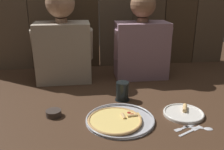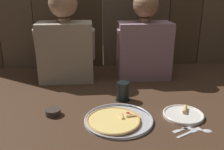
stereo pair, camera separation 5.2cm
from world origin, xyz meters
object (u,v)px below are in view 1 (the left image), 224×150
(diner_right, at_px, (142,40))
(dinner_plate, at_px, (184,113))
(diner_left, at_px, (63,40))
(dipping_bowl, at_px, (53,113))
(pizza_tray, at_px, (118,120))
(drinking_glass, at_px, (122,91))

(diner_right, bearing_deg, dinner_plate, -81.82)
(dinner_plate, xyz_separation_m, diner_left, (-0.65, 0.62, 0.29))
(diner_right, bearing_deg, dipping_bowl, -137.73)
(dinner_plate, bearing_deg, diner_right, 98.18)
(pizza_tray, relative_size, diner_right, 0.57)
(dinner_plate, relative_size, dipping_bowl, 2.63)
(dipping_bowl, distance_m, diner_right, 0.85)
(pizza_tray, height_order, dipping_bowl, dipping_bowl)
(dinner_plate, relative_size, drinking_glass, 1.89)
(drinking_glass, distance_m, dipping_bowl, 0.43)
(drinking_glass, relative_size, diner_left, 0.18)
(drinking_glass, bearing_deg, diner_right, 62.16)
(dinner_plate, distance_m, diner_right, 0.68)
(dipping_bowl, xyz_separation_m, diner_left, (0.04, 0.54, 0.28))
(pizza_tray, distance_m, dinner_plate, 0.36)
(dinner_plate, bearing_deg, pizza_tray, -176.03)
(diner_left, bearing_deg, diner_right, -0.06)
(dipping_bowl, bearing_deg, drinking_glass, 21.74)
(diner_left, xyz_separation_m, diner_right, (0.56, -0.00, -0.02))
(dinner_plate, xyz_separation_m, dipping_bowl, (-0.69, 0.07, 0.01))
(drinking_glass, bearing_deg, diner_left, 132.69)
(dinner_plate, distance_m, diner_left, 0.94)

